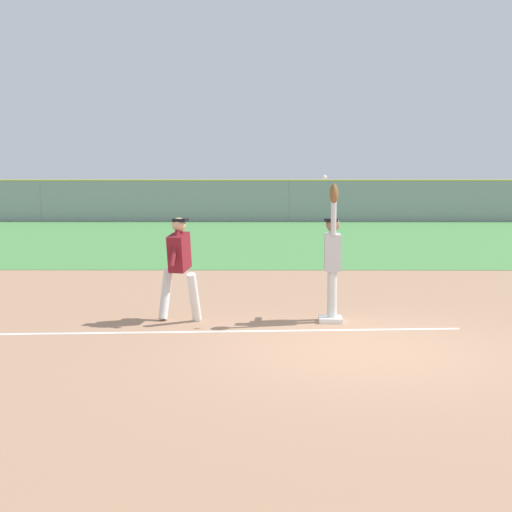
{
  "coord_description": "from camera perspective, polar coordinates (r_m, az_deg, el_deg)",
  "views": [
    {
      "loc": [
        -1.4,
        -10.1,
        2.5
      ],
      "look_at": [
        -1.47,
        2.34,
        1.05
      ],
      "focal_mm": 52.0,
      "sensor_mm": 36.0,
      "label": 1
    }
  ],
  "objects": [
    {
      "name": "outfield_grass",
      "position": [
        27.22,
        3.26,
        1.38
      ],
      "size": [
        47.97,
        17.43,
        0.01
      ],
      "primitive_type": "cube",
      "color": "#4C8C47",
      "rests_on": "ground_plane"
    },
    {
      "name": "first_base",
      "position": [
        12.35,
        5.74,
        -4.88
      ],
      "size": [
        0.39,
        0.39,
        0.08
      ],
      "primitive_type": "cube",
      "rotation": [
        0.0,
        0.0,
        -0.03
      ],
      "color": "white",
      "rests_on": "ground_plane"
    },
    {
      "name": "outfield_fence",
      "position": [
        35.84,
        2.55,
        4.26
      ],
      "size": [
        48.05,
        0.08,
        2.03
      ],
      "color": "#93999E",
      "rests_on": "ground_plane"
    },
    {
      "name": "parked_car_tan",
      "position": [
        38.57,
        -4.51,
        3.91
      ],
      "size": [
        4.42,
        2.15,
        1.25
      ],
      "rotation": [
        0.0,
        0.0,
        -0.01
      ],
      "color": "tan",
      "rests_on": "ground_plane"
    },
    {
      "name": "ground_plane",
      "position": [
        10.5,
        8.03,
        -7.19
      ],
      "size": [
        77.04,
        77.04,
        0.0
      ],
      "primitive_type": "plane",
      "color": "tan"
    },
    {
      "name": "parked_car_white",
      "position": [
        40.13,
        16.19,
        3.78
      ],
      "size": [
        4.42,
        2.15,
        1.25
      ],
      "rotation": [
        0.0,
        0.0,
        -0.01
      ],
      "color": "white",
      "rests_on": "ground_plane"
    },
    {
      "name": "fielder",
      "position": [
        12.27,
        5.9,
        0.16
      ],
      "size": [
        0.29,
        0.89,
        2.28
      ],
      "rotation": [
        0.0,
        0.0,
        3.1
      ],
      "color": "silver",
      "rests_on": "ground_plane"
    },
    {
      "name": "runner",
      "position": [
        12.28,
        -5.92,
        -0.42
      ],
      "size": [
        0.75,
        0.84,
        1.72
      ],
      "rotation": [
        0.0,
        0.0,
        -0.24
      ],
      "color": "white",
      "rests_on": "ground_plane"
    },
    {
      "name": "parked_car_silver",
      "position": [
        39.19,
        2.58,
        3.97
      ],
      "size": [
        4.5,
        2.31,
        1.25
      ],
      "rotation": [
        0.0,
        0.0,
        0.06
      ],
      "color": "#B7B7BC",
      "rests_on": "ground_plane"
    },
    {
      "name": "parked_car_black",
      "position": [
        39.39,
        9.22,
        3.9
      ],
      "size": [
        4.59,
        2.51,
        1.25
      ],
      "rotation": [
        0.0,
        0.0,
        -0.12
      ],
      "color": "black",
      "rests_on": "ground_plane"
    },
    {
      "name": "parked_car_red",
      "position": [
        39.26,
        -11.1,
        3.86
      ],
      "size": [
        4.59,
        2.5,
        1.25
      ],
      "rotation": [
        0.0,
        0.0,
        0.11
      ],
      "color": "#B21E1E",
      "rests_on": "ground_plane"
    },
    {
      "name": "baseball",
      "position": [
        12.01,
        5.29,
        6.04
      ],
      "size": [
        0.07,
        0.07,
        0.07
      ],
      "primitive_type": "sphere",
      "color": "white"
    },
    {
      "name": "chalk_foul_line",
      "position": [
        11.76,
        -13.71,
        -5.79
      ],
      "size": [
        11.98,
        0.84,
        0.01
      ],
      "primitive_type": "cube",
      "rotation": [
        0.0,
        0.0,
        0.06
      ],
      "color": "white",
      "rests_on": "ground_plane"
    }
  ]
}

